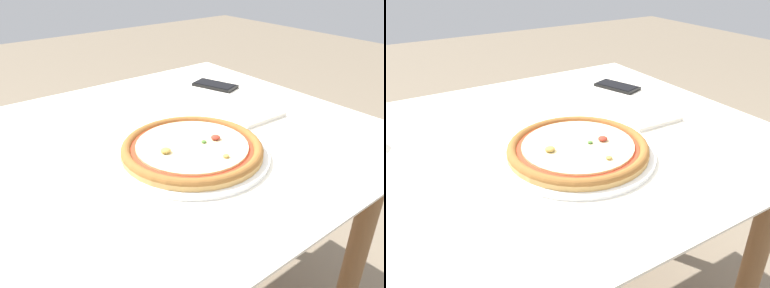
% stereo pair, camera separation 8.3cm
% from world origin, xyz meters
% --- Properties ---
extents(dining_table, '(1.40, 0.92, 0.74)m').
position_xyz_m(dining_table, '(0.00, 0.00, 0.66)').
color(dining_table, brown).
rests_on(dining_table, ground_plane).
extents(pizza_plate, '(0.35, 0.35, 0.04)m').
position_xyz_m(pizza_plate, '(0.17, -0.12, 0.76)').
color(pizza_plate, white).
rests_on(pizza_plate, dining_table).
extents(cell_phone, '(0.11, 0.16, 0.01)m').
position_xyz_m(cell_phone, '(0.52, 0.21, 0.75)').
color(cell_phone, black).
rests_on(cell_phone, dining_table).
extents(napkin_folded, '(0.15, 0.11, 0.01)m').
position_xyz_m(napkin_folded, '(0.44, -0.05, 0.75)').
color(napkin_folded, silver).
rests_on(napkin_folded, dining_table).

